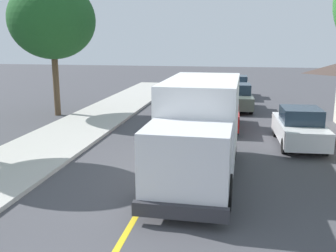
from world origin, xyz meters
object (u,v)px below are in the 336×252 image
Objects in this scene: parked_car_far at (237,87)px; street_tree_down_block at (52,20)px; parked_car_mid at (238,98)px; box_truck at (200,124)px; parked_car_near at (221,113)px; parked_van_across at (299,127)px.

street_tree_down_block is at bearing -138.23° from parked_car_far.
parked_car_far is at bearing 91.04° from parked_car_mid.
box_truck reaches higher than parked_car_mid.
parked_car_near is 5.58m from parked_car_mid.
street_tree_down_block reaches higher than box_truck.
parked_car_far is 14.99m from street_tree_down_block.
parked_car_near is 0.57× the size of street_tree_down_block.
parked_car_mid is 5.65m from parked_car_far.
parked_car_far is (1.14, 18.53, -0.97)m from box_truck.
parked_car_mid is at bearing 81.53° from parked_car_near.
box_truck is 1.63× the size of parked_car_far.
parked_van_across is (3.48, -2.81, 0.00)m from parked_car_near.
street_tree_down_block is at bearing -160.37° from parked_car_mid.
street_tree_down_block is (-10.60, -9.46, 4.77)m from parked_car_far.
parked_car_near and parked_car_mid have the same top height.
parked_car_mid and parked_car_far have the same top height.
parked_car_mid is 8.74m from parked_van_across.
parked_car_mid is 0.57× the size of street_tree_down_block.
parked_van_across is at bearing -38.90° from parked_car_near.
parked_car_mid is at bearing -88.96° from parked_car_far.
box_truck is at bearing -130.59° from parked_van_across.
box_truck reaches higher than parked_car_near.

